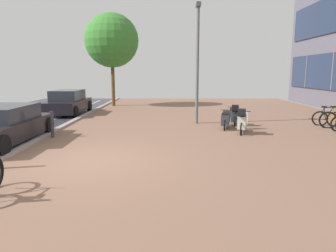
# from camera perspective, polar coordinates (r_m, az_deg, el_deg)

# --- Properties ---
(ground) EXTENTS (21.00, 40.00, 0.13)m
(ground) POSITION_cam_1_polar(r_m,az_deg,el_deg) (8.37, -4.94, -6.42)
(ground) COLOR #33353C
(bicycle_rack_04) EXTENTS (1.34, 0.55, 1.02)m
(bicycle_rack_04) POSITION_cam_1_polar(r_m,az_deg,el_deg) (14.69, 28.34, 0.97)
(bicycle_rack_04) COLOR black
(bicycle_rack_04) RESTS_ON ground
(bicycle_rack_05) EXTENTS (1.21, 0.54, 0.93)m
(bicycle_rack_05) POSITION_cam_1_polar(r_m,az_deg,el_deg) (15.25, 26.96, 1.27)
(bicycle_rack_05) COLOR black
(bicycle_rack_05) RESTS_ON ground
(scooter_near) EXTENTS (0.83, 1.78, 1.02)m
(scooter_near) POSITION_cam_1_polar(r_m,az_deg,el_deg) (12.25, 13.25, 0.83)
(scooter_near) COLOR black
(scooter_near) RESTS_ON ground
(scooter_mid) EXTENTS (0.63, 1.80, 0.96)m
(scooter_mid) POSITION_cam_1_polar(r_m,az_deg,el_deg) (14.16, 11.83, 1.96)
(scooter_mid) COLOR black
(scooter_mid) RESTS_ON ground
(scooter_far) EXTENTS (0.71, 1.73, 0.73)m
(scooter_far) POSITION_cam_1_polar(r_m,az_deg,el_deg) (13.10, 10.26, 1.13)
(scooter_far) COLOR black
(scooter_far) RESTS_ON ground
(parked_car_near) EXTENTS (1.93, 4.39, 1.23)m
(parked_car_near) POSITION_cam_1_polar(r_m,az_deg,el_deg) (11.57, -28.28, 0.08)
(parked_car_near) COLOR black
(parked_car_near) RESTS_ON ground
(parked_car_far) EXTENTS (1.81, 3.98, 1.34)m
(parked_car_far) POSITION_cam_1_polar(r_m,az_deg,el_deg) (18.40, -18.10, 4.09)
(parked_car_far) COLOR black
(parked_car_far) RESTS_ON ground
(lamp_post) EXTENTS (0.20, 0.52, 5.30)m
(lamp_post) POSITION_cam_1_polar(r_m,az_deg,el_deg) (14.23, 5.19, 12.39)
(lamp_post) COLOR slate
(lamp_post) RESTS_ON ground
(street_tree) EXTENTS (3.66, 3.66, 6.30)m
(street_tree) POSITION_cam_1_polar(r_m,az_deg,el_deg) (22.28, -10.53, 15.17)
(street_tree) COLOR brown
(street_tree) RESTS_ON ground
(bollard_far) EXTENTS (0.12, 0.12, 0.95)m
(bollard_far) POSITION_cam_1_polar(r_m,az_deg,el_deg) (11.87, -20.75, 0.27)
(bollard_far) COLOR #38383D
(bollard_far) RESTS_ON ground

